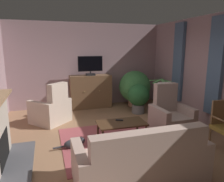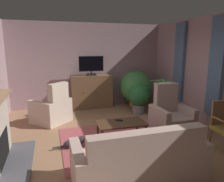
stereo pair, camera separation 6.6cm
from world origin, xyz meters
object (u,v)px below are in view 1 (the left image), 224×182
object	(u,v)px
coffee_table	(122,124)
armchair_in_far_corner	(51,110)
potted_plant_small_fern_corner	(138,97)
cat	(74,143)
television	(90,65)
potted_plant_on_hearth_side	(161,105)
tv_cabinet	(91,92)
armchair_facing_sofa	(170,117)
tv_remote	(119,120)
sofa_floral	(142,162)
potted_plant_leafy_by_curtain	(135,87)

from	to	relation	value
coffee_table	armchair_in_far_corner	world-z (taller)	armchair_in_far_corner
potted_plant_small_fern_corner	cat	bearing A→B (deg)	-142.20
cat	television	bearing A→B (deg)	70.88
armchair_in_far_corner	potted_plant_on_hearth_side	xyz separation A→B (m)	(3.18, -0.28, -0.06)
tv_cabinet	potted_plant_small_fern_corner	size ratio (longest dim) A/B	1.51
armchair_facing_sofa	potted_plant_small_fern_corner	distance (m)	1.58
tv_remote	potted_plant_on_hearth_side	xyz separation A→B (m)	(1.78, 1.24, -0.15)
potted_plant_on_hearth_side	potted_plant_small_fern_corner	xyz separation A→B (m)	(-0.59, 0.35, 0.24)
tv_cabinet	television	distance (m)	0.91
tv_cabinet	armchair_facing_sofa	bearing A→B (deg)	-61.88
sofa_floral	armchair_in_far_corner	distance (m)	3.29
armchair_facing_sofa	cat	bearing A→B (deg)	-176.05
cat	armchair_facing_sofa	bearing A→B (deg)	3.95
sofa_floral	armchair_facing_sofa	size ratio (longest dim) A/B	1.72
television	potted_plant_leafy_by_curtain	world-z (taller)	television
potted_plant_leafy_by_curtain	potted_plant_small_fern_corner	bearing A→B (deg)	-105.49
television	armchair_facing_sofa	world-z (taller)	television
tv_remote	potted_plant_on_hearth_side	bearing A→B (deg)	-116.43
tv_cabinet	armchair_facing_sofa	size ratio (longest dim) A/B	1.18
potted_plant_small_fern_corner	cat	size ratio (longest dim) A/B	1.40
sofa_floral	tv_cabinet	bearing A→B (deg)	88.71
tv_remote	potted_plant_small_fern_corner	size ratio (longest dim) A/B	0.19
potted_plant_on_hearth_side	potted_plant_small_fern_corner	bearing A→B (deg)	148.85
potted_plant_on_hearth_side	television	bearing A→B (deg)	143.70
coffee_table	potted_plant_on_hearth_side	bearing A→B (deg)	37.61
cat	armchair_in_far_corner	bearing A→B (deg)	102.50
television	tv_remote	world-z (taller)	television
armchair_in_far_corner	potted_plant_on_hearth_side	distance (m)	3.19
armchair_facing_sofa	coffee_table	bearing A→B (deg)	-173.30
sofa_floral	potted_plant_leafy_by_curtain	bearing A→B (deg)	67.91
armchair_facing_sofa	potted_plant_leafy_by_curtain	size ratio (longest dim) A/B	0.95
coffee_table	potted_plant_small_fern_corner	world-z (taller)	potted_plant_small_fern_corner
coffee_table	sofa_floral	xyz separation A→B (m)	(-0.19, -1.41, -0.07)
coffee_table	potted_plant_leafy_by_curtain	bearing A→B (deg)	60.81
potted_plant_on_hearth_side	cat	bearing A→B (deg)	-153.98
potted_plant_small_fern_corner	cat	xyz separation A→B (m)	(-2.23, -1.73, -0.43)
armchair_facing_sofa	cat	world-z (taller)	armchair_facing_sofa
armchair_facing_sofa	potted_plant_on_hearth_side	xyz separation A→B (m)	(0.46, 1.21, -0.07)
coffee_table	tv_remote	size ratio (longest dim) A/B	6.24
tv_cabinet	armchair_facing_sofa	distance (m)	2.99
tv_cabinet	coffee_table	xyz separation A→B (m)	(0.09, -2.79, -0.15)
potted_plant_on_hearth_side	potted_plant_leafy_by_curtain	bearing A→B (deg)	107.62
tv_cabinet	potted_plant_small_fern_corner	world-z (taller)	tv_cabinet
potted_plant_small_fern_corner	coffee_table	bearing A→B (deg)	-124.57
tv_remote	cat	bearing A→B (deg)	35.87
potted_plant_small_fern_corner	armchair_in_far_corner	bearing A→B (deg)	-178.43
tv_cabinet	armchair_in_far_corner	bearing A→B (deg)	-139.18
armchair_facing_sofa	potted_plant_small_fern_corner	bearing A→B (deg)	94.74
tv_cabinet	cat	world-z (taller)	tv_cabinet
tv_remote	sofa_floral	bearing A→B (deg)	111.88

